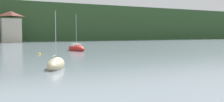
{
  "coord_description": "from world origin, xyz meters",
  "views": [
    {
      "loc": [
        -12.45,
        13.22,
        2.95
      ],
      "look_at": [
        0.0,
        36.37,
        1.21
      ],
      "focal_mm": 43.3,
      "sensor_mm": 36.0,
      "label": 1
    }
  ],
  "objects_px": {
    "shore_building_westcentral": "(11,27)",
    "sailboat_far_1": "(76,48)",
    "mooring_buoy_near": "(39,54)",
    "sailboat_mid_3": "(56,65)"
  },
  "relations": [
    {
      "from": "shore_building_westcentral",
      "to": "sailboat_far_1",
      "type": "bearing_deg",
      "value": -85.44
    },
    {
      "from": "mooring_buoy_near",
      "to": "shore_building_westcentral",
      "type": "bearing_deg",
      "value": 86.04
    },
    {
      "from": "shore_building_westcentral",
      "to": "sailboat_mid_3",
      "type": "bearing_deg",
      "value": -94.86
    },
    {
      "from": "sailboat_mid_3",
      "to": "shore_building_westcentral",
      "type": "bearing_deg",
      "value": 21.01
    },
    {
      "from": "sailboat_mid_3",
      "to": "mooring_buoy_near",
      "type": "relative_size",
      "value": 11.78
    },
    {
      "from": "sailboat_mid_3",
      "to": "mooring_buoy_near",
      "type": "distance_m",
      "value": 15.34
    },
    {
      "from": "sailboat_far_1",
      "to": "mooring_buoy_near",
      "type": "distance_m",
      "value": 9.24
    },
    {
      "from": "shore_building_westcentral",
      "to": "mooring_buoy_near",
      "type": "height_order",
      "value": "shore_building_westcentral"
    },
    {
      "from": "shore_building_westcentral",
      "to": "sailboat_far_1",
      "type": "height_order",
      "value": "shore_building_westcentral"
    },
    {
      "from": "sailboat_far_1",
      "to": "mooring_buoy_near",
      "type": "height_order",
      "value": "sailboat_far_1"
    }
  ]
}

